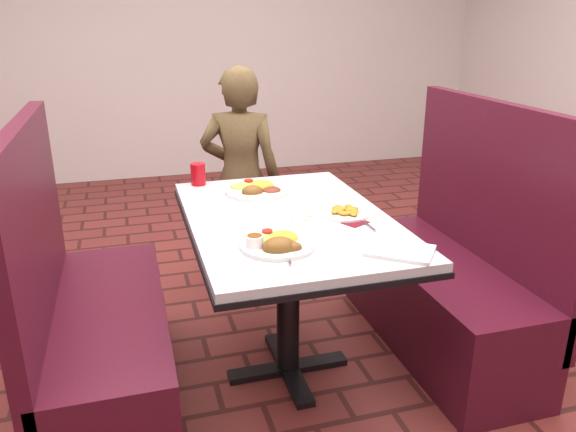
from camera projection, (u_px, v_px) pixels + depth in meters
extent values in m
plane|color=maroon|center=(288.00, 370.00, 2.56)|extent=(7.00, 7.00, 0.00)
cube|color=silver|center=(183.00, 29.00, 5.25)|extent=(6.00, 0.04, 2.80)
cube|color=silver|center=(288.00, 220.00, 2.31)|extent=(0.80, 1.20, 0.03)
cube|color=black|center=(288.00, 226.00, 2.32)|extent=(0.81, 1.21, 0.02)
cylinder|color=black|center=(288.00, 301.00, 2.44)|extent=(0.10, 0.10, 0.69)
cube|color=black|center=(288.00, 368.00, 2.55)|extent=(0.55, 0.08, 0.03)
cube|color=black|center=(288.00, 368.00, 2.55)|extent=(0.08, 0.55, 0.03)
cube|color=#4C1121|center=(112.00, 355.00, 2.28)|extent=(0.45, 1.20, 0.45)
cube|color=#4C1121|center=(36.00, 254.00, 2.07)|extent=(0.06, 1.20, 0.95)
cube|color=#4C1121|center=(438.00, 304.00, 2.68)|extent=(0.45, 1.20, 0.45)
cube|color=#4C1121|center=(490.00, 206.00, 2.58)|extent=(0.06, 1.20, 0.95)
imported|color=brown|center=(241.00, 178.00, 3.25)|extent=(0.54, 0.45, 1.28)
cylinder|color=white|center=(278.00, 245.00, 2.00)|extent=(0.27, 0.27, 0.02)
ellipsoid|color=gold|center=(283.00, 232.00, 2.03)|extent=(0.11, 0.11, 0.05)
ellipsoid|color=#A1CB51|center=(260.00, 234.00, 2.02)|extent=(0.11, 0.09, 0.04)
cylinder|color=red|center=(267.00, 231.00, 2.05)|extent=(0.04, 0.04, 0.01)
ellipsoid|color=brown|center=(279.00, 240.00, 1.93)|extent=(0.12, 0.09, 0.07)
ellipsoid|color=brown|center=(293.00, 243.00, 1.93)|extent=(0.07, 0.05, 0.04)
cylinder|color=white|center=(255.00, 241.00, 1.96)|extent=(0.06, 0.06, 0.04)
cylinder|color=brown|center=(255.00, 236.00, 1.95)|extent=(0.05, 0.05, 0.01)
cylinder|color=white|center=(257.00, 191.00, 2.60)|extent=(0.29, 0.29, 0.02)
ellipsoid|color=gold|center=(262.00, 181.00, 2.63)|extent=(0.12, 0.12, 0.05)
ellipsoid|color=#A1CB51|center=(243.00, 183.00, 2.63)|extent=(0.12, 0.10, 0.04)
cylinder|color=red|center=(249.00, 181.00, 2.66)|extent=(0.04, 0.04, 0.01)
ellipsoid|color=maroon|center=(271.00, 187.00, 2.58)|extent=(0.09, 0.09, 0.03)
ellipsoid|color=brown|center=(252.00, 187.00, 2.54)|extent=(0.10, 0.07, 0.06)
cylinder|color=white|center=(345.00, 214.00, 2.31)|extent=(0.19, 0.19, 0.01)
cube|color=maroon|center=(353.00, 222.00, 2.23)|extent=(0.12, 0.12, 0.00)
cube|color=silver|center=(368.00, 225.00, 2.19)|extent=(0.01, 0.12, 0.00)
cylinder|color=red|center=(198.00, 174.00, 2.71)|extent=(0.07, 0.07, 0.11)
cube|color=silver|center=(400.00, 251.00, 1.95)|extent=(0.28, 0.27, 0.01)
cube|color=silver|center=(295.00, 244.00, 1.99)|extent=(0.02, 0.18, 0.00)
cube|color=silver|center=(289.00, 257.00, 1.89)|extent=(0.04, 0.13, 0.00)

